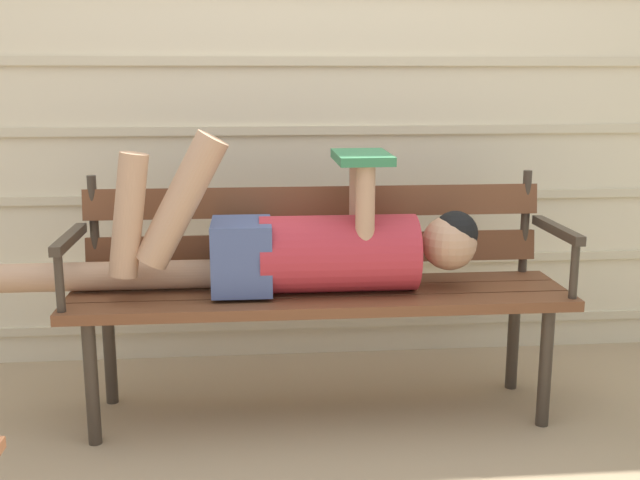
{
  "coord_description": "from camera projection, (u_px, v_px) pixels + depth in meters",
  "views": [
    {
      "loc": [
        -0.23,
        -2.44,
        1.19
      ],
      "look_at": [
        0.0,
        0.09,
        0.63
      ],
      "focal_mm": 43.04,
      "sensor_mm": 36.0,
      "label": 1
    }
  ],
  "objects": [
    {
      "name": "ground_plane",
      "position": [
        322.0,
        424.0,
        2.65
      ],
      "size": [
        12.0,
        12.0,
        0.0
      ],
      "primitive_type": "plane",
      "color": "tan"
    },
    {
      "name": "house_siding",
      "position": [
        306.0,
        61.0,
        3.09
      ],
      "size": [
        4.78,
        0.08,
        2.47
      ],
      "color": "beige",
      "rests_on": "ground"
    },
    {
      "name": "park_bench",
      "position": [
        318.0,
        275.0,
        2.69
      ],
      "size": [
        1.71,
        0.43,
        0.84
      ],
      "color": "brown",
      "rests_on": "ground"
    },
    {
      "name": "reclining_person",
      "position": [
        297.0,
        246.0,
        2.6
      ],
      "size": [
        1.71,
        0.26,
        0.56
      ],
      "color": "#B72D38"
    }
  ]
}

